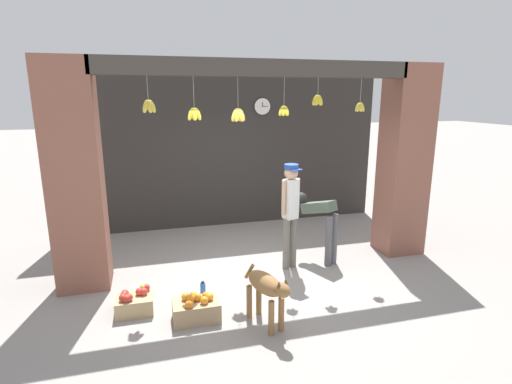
{
  "coord_description": "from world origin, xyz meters",
  "views": [
    {
      "loc": [
        -1.6,
        -5.52,
        2.72
      ],
      "look_at": [
        0.0,
        0.38,
        1.21
      ],
      "focal_mm": 28.0,
      "sensor_mm": 36.0,
      "label": 1
    }
  ],
  "objects_px": {
    "dog": "(267,288)",
    "worker_stooping": "(321,219)",
    "fruit_crate_apples": "(134,302)",
    "wall_clock": "(262,106)",
    "fruit_crate_oranges": "(196,309)",
    "shopkeeper": "(290,208)",
    "water_bottle": "(203,291)"
  },
  "relations": [
    {
      "from": "dog",
      "to": "worker_stooping",
      "type": "relative_size",
      "value": 0.78
    },
    {
      "from": "fruit_crate_apples",
      "to": "worker_stooping",
      "type": "bearing_deg",
      "value": 17.03
    },
    {
      "from": "wall_clock",
      "to": "dog",
      "type": "bearing_deg",
      "value": -105.18
    },
    {
      "from": "fruit_crate_oranges",
      "to": "dog",
      "type": "bearing_deg",
      "value": -23.23
    },
    {
      "from": "dog",
      "to": "shopkeeper",
      "type": "bearing_deg",
      "value": 131.52
    },
    {
      "from": "water_bottle",
      "to": "wall_clock",
      "type": "relative_size",
      "value": 0.72
    },
    {
      "from": "fruit_crate_oranges",
      "to": "fruit_crate_apples",
      "type": "bearing_deg",
      "value": 152.45
    },
    {
      "from": "dog",
      "to": "water_bottle",
      "type": "xyz_separation_m",
      "value": [
        -0.65,
        0.84,
        -0.37
      ]
    },
    {
      "from": "water_bottle",
      "to": "fruit_crate_apples",
      "type": "bearing_deg",
      "value": -172.99
    },
    {
      "from": "fruit_crate_oranges",
      "to": "wall_clock",
      "type": "bearing_deg",
      "value": 62.45
    },
    {
      "from": "fruit_crate_apples",
      "to": "water_bottle",
      "type": "height_order",
      "value": "fruit_crate_apples"
    },
    {
      "from": "dog",
      "to": "shopkeeper",
      "type": "relative_size",
      "value": 0.51
    },
    {
      "from": "shopkeeper",
      "to": "worker_stooping",
      "type": "bearing_deg",
      "value": 174.01
    },
    {
      "from": "worker_stooping",
      "to": "wall_clock",
      "type": "xyz_separation_m",
      "value": [
        -0.35,
        2.27,
        1.75
      ]
    },
    {
      "from": "fruit_crate_oranges",
      "to": "wall_clock",
      "type": "xyz_separation_m",
      "value": [
        1.86,
        3.56,
        2.33
      ]
    },
    {
      "from": "fruit_crate_oranges",
      "to": "shopkeeper",
      "type": "bearing_deg",
      "value": 35.25
    },
    {
      "from": "fruit_crate_oranges",
      "to": "water_bottle",
      "type": "height_order",
      "value": "fruit_crate_oranges"
    },
    {
      "from": "dog",
      "to": "worker_stooping",
      "type": "distance_m",
      "value": 2.18
    },
    {
      "from": "dog",
      "to": "fruit_crate_oranges",
      "type": "relative_size",
      "value": 1.5
    },
    {
      "from": "worker_stooping",
      "to": "dog",
      "type": "bearing_deg",
      "value": -158.1
    },
    {
      "from": "dog",
      "to": "fruit_crate_apples",
      "type": "distance_m",
      "value": 1.75
    },
    {
      "from": "fruit_crate_oranges",
      "to": "water_bottle",
      "type": "distance_m",
      "value": 0.52
    },
    {
      "from": "fruit_crate_apples",
      "to": "water_bottle",
      "type": "xyz_separation_m",
      "value": [
        0.89,
        0.11,
        -0.02
      ]
    },
    {
      "from": "fruit_crate_apples",
      "to": "water_bottle",
      "type": "relative_size",
      "value": 1.81
    },
    {
      "from": "worker_stooping",
      "to": "water_bottle",
      "type": "height_order",
      "value": "worker_stooping"
    },
    {
      "from": "worker_stooping",
      "to": "fruit_crate_oranges",
      "type": "distance_m",
      "value": 2.63
    },
    {
      "from": "dog",
      "to": "water_bottle",
      "type": "relative_size",
      "value": 3.37
    },
    {
      "from": "fruit_crate_oranges",
      "to": "fruit_crate_apples",
      "type": "xyz_separation_m",
      "value": [
        -0.75,
        0.39,
        -0.01
      ]
    },
    {
      "from": "shopkeeper",
      "to": "fruit_crate_apples",
      "type": "relative_size",
      "value": 3.67
    },
    {
      "from": "dog",
      "to": "worker_stooping",
      "type": "bearing_deg",
      "value": 119.77
    },
    {
      "from": "fruit_crate_oranges",
      "to": "water_bottle",
      "type": "bearing_deg",
      "value": 73.57
    },
    {
      "from": "fruit_crate_oranges",
      "to": "wall_clock",
      "type": "relative_size",
      "value": 1.63
    }
  ]
}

